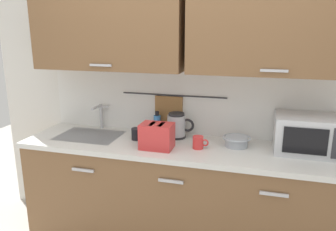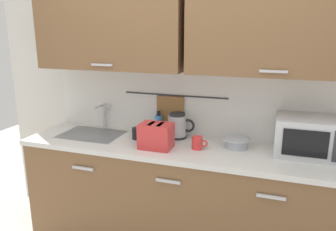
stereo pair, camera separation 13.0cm
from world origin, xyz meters
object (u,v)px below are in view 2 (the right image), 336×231
Objects in this scene: mixing_bowl at (236,142)px; toaster at (156,136)px; electric_kettle at (178,126)px; microwave at (309,136)px; dish_soap_bottle at (159,124)px; mug_by_kettle at (198,143)px; mug_near_sink at (137,133)px.

toaster is at bearing -160.43° from mixing_bowl.
mixing_bowl is at bearing -9.93° from electric_kettle.
microwave is 1.80× the size of toaster.
microwave is 1.18m from dish_soap_bottle.
dish_soap_bottle is at bearing 107.33° from toaster.
dish_soap_bottle is 0.36m from toaster.
mixing_bowl is 0.30m from mug_by_kettle.
toaster is at bearing -165.40° from mug_by_kettle.
microwave is 2.15× the size of mixing_bowl.
dish_soap_bottle is at bearing 174.23° from microwave.
mixing_bowl is 0.61m from toaster.
toaster is (0.11, -0.34, 0.01)m from dish_soap_bottle.
electric_kettle is 1.89× the size of mug_by_kettle.
dish_soap_bottle is (-0.19, 0.06, -0.01)m from electric_kettle.
mug_near_sink and mug_by_kettle have the same top height.
electric_kettle is 1.89× the size of mug_near_sink.
toaster is at bearing -33.69° from mug_near_sink.
toaster is at bearing -105.62° from electric_kettle.
mug_by_kettle is at bearing -155.26° from mixing_bowl.
toaster reaches higher than mixing_bowl.
electric_kettle is 0.30m from toaster.
toaster reaches higher than mug_near_sink.
microwave is 3.83× the size of mug_near_sink.
mixing_bowl is at bearing 19.57° from toaster.
electric_kettle is at bearing 170.07° from mixing_bowl.
electric_kettle is at bearing 136.25° from mug_by_kettle.
microwave reaches higher than toaster.
mug_by_kettle reaches higher than mixing_bowl.
toaster is 2.13× the size of mug_by_kettle.
microwave is 0.79m from mug_by_kettle.
mug_near_sink is 0.47× the size of toaster.
dish_soap_bottle is at bearing 163.58° from electric_kettle.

